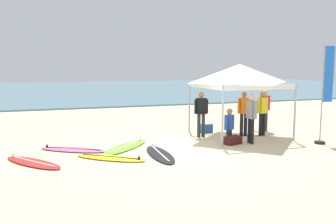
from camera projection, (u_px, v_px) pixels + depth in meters
ground_plane at (190, 149)px, 11.63m from camera, size 80.00×80.00×0.00m
sea at (87, 89)px, 39.83m from camera, size 80.00×36.00×0.10m
canopy_tent at (240, 74)px, 13.39m from camera, size 2.99×2.99×2.75m
surfboard_lime at (126, 147)px, 11.77m from camera, size 2.15×2.25×0.19m
surfboard_pink at (73, 149)px, 11.39m from camera, size 2.22×1.70×0.19m
surfboard_red at (33, 162)px, 9.88m from camera, size 1.82×2.14×0.19m
surfboard_black at (160, 154)px, 10.80m from camera, size 0.73×2.34×0.19m
surfboard_yellow at (111, 158)px, 10.37m from camera, size 2.09×1.77×0.19m
person_orange at (244, 111)px, 13.62m from camera, size 0.55×0.24×1.71m
person_yellow at (262, 110)px, 13.69m from camera, size 0.53×0.32×1.71m
person_red at (265, 108)px, 14.58m from camera, size 0.54×0.30×1.71m
person_grey at (251, 115)px, 12.32m from camera, size 0.23×0.55×1.71m
person_black at (201, 111)px, 13.47m from camera, size 0.55×0.24×1.71m
person_blue at (229, 124)px, 12.58m from camera, size 0.46×0.39×1.20m
banner_flag at (325, 98)px, 12.25m from camera, size 0.60×0.36×3.40m
gear_bag_near_tent at (233, 140)px, 12.30m from camera, size 0.67×0.49×0.28m
cooler_box at (206, 128)px, 14.46m from camera, size 0.50×0.36×0.39m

